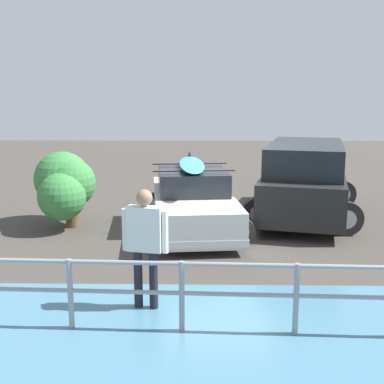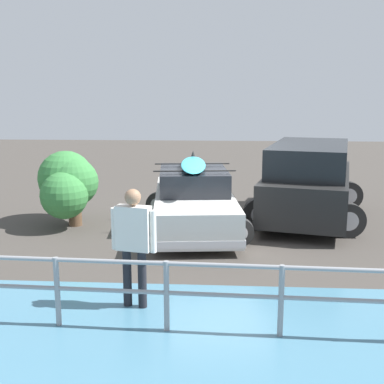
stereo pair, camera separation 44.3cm
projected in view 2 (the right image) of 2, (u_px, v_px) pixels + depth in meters
The scene contains 6 objects.
ground_plane at pixel (221, 226), 11.07m from camera, with size 44.00×44.00×0.02m, color #423D38.
sedan_car at pixel (194, 201), 10.73m from camera, with size 2.54×4.44×1.61m.
suv_car at pixel (309, 180), 11.52m from camera, with size 3.20×4.88×1.82m.
person_bystander at pixel (134, 237), 6.59m from camera, with size 0.64×0.29×1.68m.
railing_fence at pixel (223, 287), 5.89m from camera, with size 7.11×0.35×0.92m.
bush_near_left at pixel (67, 182), 10.98m from camera, with size 1.51×2.03×1.70m.
Camera 2 is at (-0.01, 10.73, 2.89)m, focal length 45.00 mm.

